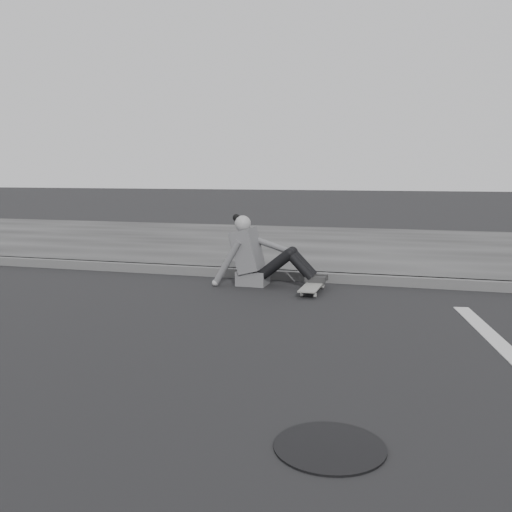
{
  "coord_description": "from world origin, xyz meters",
  "views": [
    {
      "loc": [
        2.41,
        -4.53,
        1.39
      ],
      "look_at": [
        0.73,
        1.25,
        0.5
      ],
      "focal_mm": 40.0,
      "sensor_mm": 36.0,
      "label": 1
    }
  ],
  "objects": [
    {
      "name": "manhole",
      "position": [
        2.01,
        -1.82,
        0.01
      ],
      "size": [
        0.57,
        0.57,
        0.01
      ],
      "primitive_type": "cylinder",
      "color": "black",
      "rests_on": "ground"
    },
    {
      "name": "curb",
      "position": [
        0.0,
        2.58,
        0.06
      ],
      "size": [
        24.0,
        0.16,
        0.12
      ],
      "primitive_type": "cube",
      "color": "#474747",
      "rests_on": "ground"
    },
    {
      "name": "seated_woman",
      "position": [
        0.5,
        2.15,
        0.36
      ],
      "size": [
        1.38,
        0.46,
        0.88
      ],
      "color": "#4E4E50",
      "rests_on": "ground"
    },
    {
      "name": "ground",
      "position": [
        0.0,
        0.0,
        0.0
      ],
      "size": [
        80.0,
        80.0,
        0.0
      ],
      "primitive_type": "plane",
      "color": "black",
      "rests_on": "ground"
    },
    {
      "name": "skateboard",
      "position": [
        1.23,
        1.9,
        0.07
      ],
      "size": [
        0.2,
        0.78,
        0.09
      ],
      "color": "#A0A09B",
      "rests_on": "ground"
    },
    {
      "name": "sidewalk",
      "position": [
        0.0,
        5.6,
        0.06
      ],
      "size": [
        24.0,
        6.0,
        0.12
      ],
      "primitive_type": "cube",
      "color": "#313131",
      "rests_on": "ground"
    }
  ]
}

